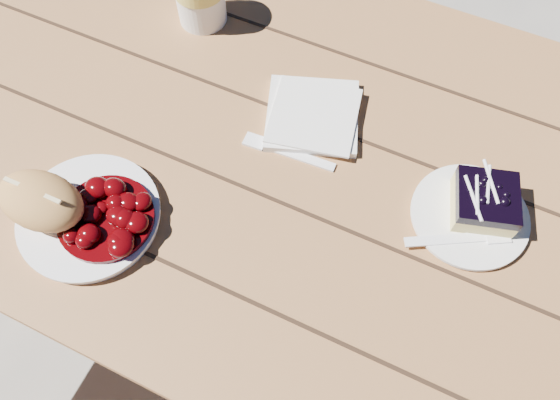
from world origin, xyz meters
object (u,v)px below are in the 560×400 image
at_px(picnic_table, 401,251).
at_px(main_plate, 90,217).
at_px(bread_roll, 41,201).
at_px(dessert_plate, 469,216).
at_px(blueberry_cake, 485,202).

distance_m(picnic_table, main_plate, 0.53).
height_order(bread_roll, dessert_plate, bread_roll).
height_order(dessert_plate, blueberry_cake, blueberry_cake).
height_order(main_plate, blueberry_cake, blueberry_cake).
bearing_deg(picnic_table, blueberry_cake, 22.58).
xyz_separation_m(main_plate, blueberry_cake, (0.52, 0.26, 0.03)).
relative_size(main_plate, bread_roll, 1.55).
relative_size(picnic_table, bread_roll, 14.94).
bearing_deg(dessert_plate, picnic_table, -165.62).
relative_size(dessert_plate, blueberry_cake, 1.55).
bearing_deg(blueberry_cake, main_plate, -170.34).
bearing_deg(blueberry_cake, picnic_table, -174.16).
distance_m(picnic_table, bread_roll, 0.60).
xyz_separation_m(picnic_table, main_plate, (-0.45, -0.23, 0.17)).
xyz_separation_m(picnic_table, blueberry_cake, (0.08, 0.03, 0.20)).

